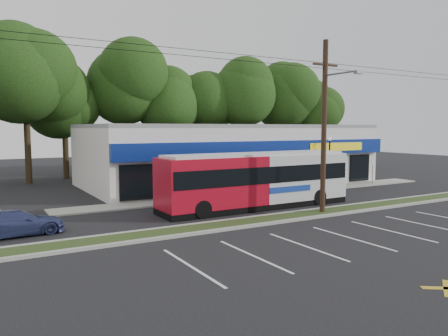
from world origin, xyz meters
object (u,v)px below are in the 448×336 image
utility_pole (323,121)px  metrobus (257,179)px  pedestrian_a (292,187)px  pedestrian_b (306,183)px  lamp_post (329,156)px  car_dark (293,189)px  sign_post (373,167)px  car_blue (17,223)px

utility_pole → metrobus: bearing=120.1°
metrobus → pedestrian_a: bearing=19.9°
utility_pole → pedestrian_b: bearing=55.4°
lamp_post → pedestrian_b: size_ratio=2.57×
metrobus → car_dark: 4.33m
utility_pole → lamp_post: 11.67m
sign_post → pedestrian_a: sign_post is taller
utility_pole → car_dark: (1.90, 4.92, -4.66)m
sign_post → car_dark: 11.62m
metrobus → car_blue: size_ratio=3.07×
pedestrian_b → utility_pole: bearing=78.4°
car_blue → pedestrian_b: 20.65m
sign_post → car_dark: bearing=-166.4°
metrobus → pedestrian_a: metrobus is taller
utility_pole → metrobus: (-2.07, 3.57, -3.58)m
utility_pole → pedestrian_a: 7.10m
utility_pole → sign_post: utility_pole is taller
car_dark → car_blue: bearing=86.4°
utility_pole → pedestrian_b: (4.55, 6.58, -4.59)m
lamp_post → utility_pole: bearing=-136.1°
lamp_post → car_dark: 7.19m
utility_pole → metrobus: 5.47m
lamp_post → car_blue: size_ratio=1.01×
car_dark → metrobus: bearing=99.8°
lamp_post → metrobus: bearing=-157.2°
car_dark → pedestrian_b: pedestrian_b is taller
sign_post → pedestrian_b: bearing=-172.9°
car_blue → utility_pole: bearing=-106.3°
metrobus → car_dark: metrobus is taller
metrobus → car_blue: (-13.76, -0.29, -1.22)m
pedestrian_b → car_blue: bearing=32.2°
lamp_post → car_dark: lamp_post is taller
sign_post → car_blue: size_ratio=0.53×
metrobus → pedestrian_b: metrobus is taller
car_dark → pedestrian_a: (0.11, 0.16, 0.11)m
utility_pole → car_blue: size_ratio=11.90×
car_dark → pedestrian_b: bearing=-66.7°
pedestrian_b → sign_post: bearing=-149.9°
utility_pole → pedestrian_a: utility_pole is taller
car_blue → pedestrian_a: 17.93m
lamp_post → car_dark: (-6.27, -2.96, -1.91)m
car_blue → pedestrian_b: bearing=-85.4°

